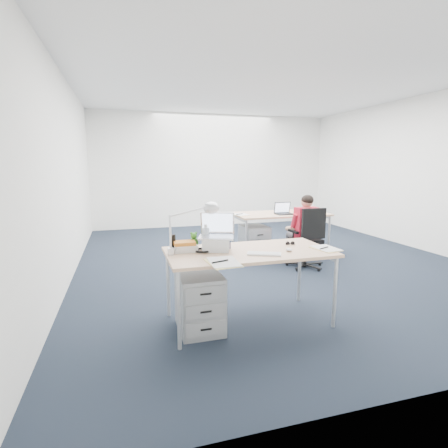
% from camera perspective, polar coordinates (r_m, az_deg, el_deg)
% --- Properties ---
extents(floor, '(7.00, 7.00, 0.00)m').
position_cam_1_polar(floor, '(5.87, 7.20, -5.75)').
color(floor, black).
rests_on(floor, ground).
extents(room, '(6.02, 7.02, 2.80)m').
position_cam_1_polar(room, '(5.67, 7.58, 11.19)').
color(room, white).
rests_on(room, ground).
extents(desk_near, '(1.60, 0.80, 0.73)m').
position_cam_1_polar(desk_near, '(3.43, 4.10, -5.11)').
color(desk_near, tan).
rests_on(desk_near, ground).
extents(desk_far, '(1.60, 0.80, 0.73)m').
position_cam_1_polar(desk_far, '(6.10, 9.19, 1.34)').
color(desk_far, tan).
rests_on(desk_far, ground).
extents(office_chair, '(0.61, 0.61, 0.93)m').
position_cam_1_polar(office_chair, '(5.47, 13.30, -4.26)').
color(office_chair, black).
rests_on(office_chair, ground).
extents(seated_person, '(0.35, 0.61, 1.10)m').
position_cam_1_polar(seated_person, '(5.54, 12.54, -0.96)').
color(seated_person, red).
rests_on(seated_person, ground).
extents(drawer_pedestal_near, '(0.40, 0.50, 0.55)m').
position_cam_1_polar(drawer_pedestal_near, '(3.39, -4.01, -12.55)').
color(drawer_pedestal_near, '#95989A').
rests_on(drawer_pedestal_near, ground).
extents(drawer_pedestal_far, '(0.40, 0.50, 0.55)m').
position_cam_1_polar(drawer_pedestal_far, '(5.86, 4.94, -2.97)').
color(drawer_pedestal_far, '#95989A').
rests_on(drawer_pedestal_far, ground).
extents(silver_laptop, '(0.41, 0.37, 0.36)m').
position_cam_1_polar(silver_laptop, '(3.38, -1.27, -1.36)').
color(silver_laptop, silver).
rests_on(silver_laptop, desk_near).
extents(wireless_keyboard, '(0.34, 0.25, 0.02)m').
position_cam_1_polar(wireless_keyboard, '(3.28, 6.57, -4.84)').
color(wireless_keyboard, white).
rests_on(wireless_keyboard, desk_near).
extents(computer_mouse, '(0.05, 0.09, 0.03)m').
position_cam_1_polar(computer_mouse, '(3.44, 10.54, -4.15)').
color(computer_mouse, white).
rests_on(computer_mouse, desk_near).
extents(headphones, '(0.26, 0.23, 0.04)m').
position_cam_1_polar(headphones, '(3.38, -3.47, -4.21)').
color(headphones, black).
rests_on(headphones, desk_near).
extents(can_koozie, '(0.08, 0.08, 0.11)m').
position_cam_1_polar(can_koozie, '(3.48, 0.54, -3.12)').
color(can_koozie, '#131B3C').
rests_on(can_koozie, desk_near).
extents(water_bottle, '(0.08, 0.08, 0.24)m').
position_cam_1_polar(water_bottle, '(3.47, -2.99, -2.07)').
color(water_bottle, silver).
rests_on(water_bottle, desk_near).
extents(bear_figurine, '(0.10, 0.08, 0.17)m').
position_cam_1_polar(bear_figurine, '(3.48, -4.95, -2.67)').
color(bear_figurine, '#247920').
rests_on(bear_figurine, desk_near).
extents(book_stack, '(0.26, 0.23, 0.10)m').
position_cam_1_polar(book_stack, '(3.39, -6.37, -3.66)').
color(book_stack, silver).
rests_on(book_stack, desk_near).
extents(cordless_phone, '(0.05, 0.04, 0.16)m').
position_cam_1_polar(cordless_phone, '(3.41, -8.32, -3.04)').
color(cordless_phone, black).
rests_on(cordless_phone, desk_near).
extents(papers_left, '(0.24, 0.35, 0.01)m').
position_cam_1_polar(papers_left, '(2.98, -0.21, -6.31)').
color(papers_left, '#FFE893').
rests_on(papers_left, desk_near).
extents(papers_right, '(0.23, 0.30, 0.01)m').
position_cam_1_polar(papers_right, '(3.61, 16.27, -3.89)').
color(papers_right, '#FFE893').
rests_on(papers_right, desk_near).
extents(sunglasses, '(0.11, 0.06, 0.02)m').
position_cam_1_polar(sunglasses, '(3.72, 10.75, -3.15)').
color(sunglasses, black).
rests_on(sunglasses, desk_near).
extents(desk_lamp, '(0.46, 0.20, 0.50)m').
position_cam_1_polar(desk_lamp, '(3.27, -6.15, -0.50)').
color(desk_lamp, silver).
rests_on(desk_lamp, desk_near).
extents(dark_laptop, '(0.29, 0.28, 0.21)m').
position_cam_1_polar(dark_laptop, '(5.93, 9.90, 2.56)').
color(dark_laptop, black).
rests_on(dark_laptop, desk_far).
extents(far_cup, '(0.08, 0.08, 0.11)m').
position_cam_1_polar(far_cup, '(6.58, 14.13, 2.68)').
color(far_cup, white).
rests_on(far_cup, desk_far).
extents(far_papers, '(0.26, 0.33, 0.01)m').
position_cam_1_polar(far_papers, '(5.80, 2.72, 1.53)').
color(far_papers, white).
rests_on(far_papers, desk_far).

